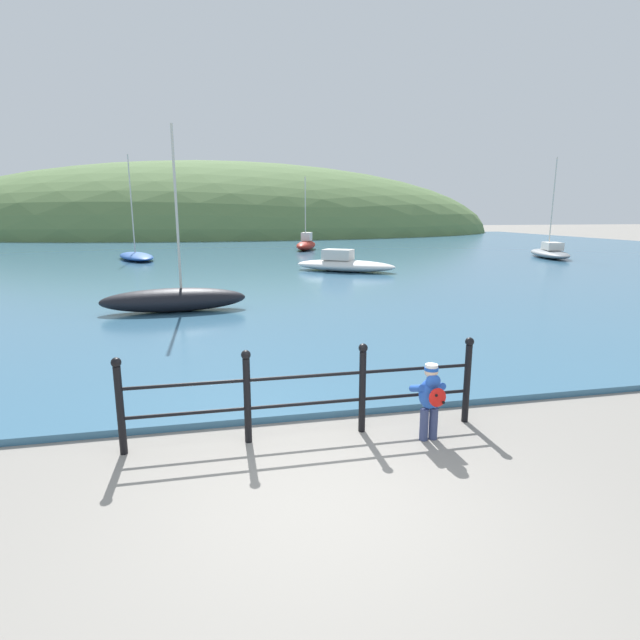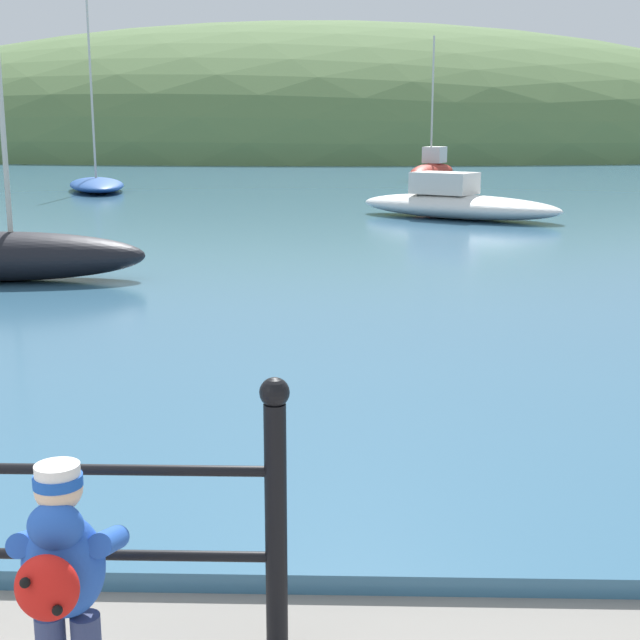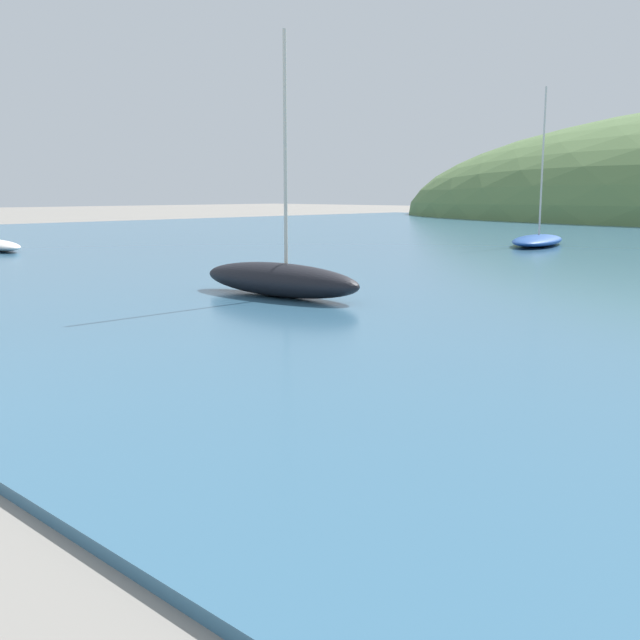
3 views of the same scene
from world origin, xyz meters
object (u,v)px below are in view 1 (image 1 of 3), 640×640
object	(u,v)px
boat_nearest_quay	(136,256)
boat_white_sailboat	(174,299)
boat_blue_hull	(306,244)
boat_mid_harbor	(344,264)
boat_far_right	(550,252)
child_in_coat	(431,395)

from	to	relation	value
boat_nearest_quay	boat_white_sailboat	distance (m)	17.12
boat_nearest_quay	boat_white_sailboat	size ratio (longest dim) A/B	1.19
boat_nearest_quay	boat_blue_hull	bearing A→B (deg)	26.46
boat_blue_hull	boat_nearest_quay	xyz separation A→B (m)	(-11.28, -5.61, -0.20)
boat_blue_hull	boat_nearest_quay	world-z (taller)	boat_nearest_quay
boat_blue_hull	boat_mid_harbor	world-z (taller)	boat_blue_hull
boat_far_right	child_in_coat	bearing A→B (deg)	-129.32
boat_blue_hull	boat_white_sailboat	bearing A→B (deg)	-109.64
child_in_coat	boat_white_sailboat	distance (m)	9.68
boat_nearest_quay	child_in_coat	bearing A→B (deg)	-74.82
child_in_coat	boat_blue_hull	bearing A→B (deg)	82.19
boat_far_right	boat_white_sailboat	world-z (taller)	boat_far_right
child_in_coat	boat_far_right	distance (m)	28.05
boat_nearest_quay	boat_mid_harbor	distance (m)	13.40
boat_nearest_quay	boat_white_sailboat	xyz separation A→B (m)	(3.28, -16.80, 0.12)
boat_blue_hull	boat_nearest_quay	distance (m)	12.60
boat_blue_hull	boat_far_right	world-z (taller)	boat_far_right
boat_mid_harbor	boat_white_sailboat	xyz separation A→B (m)	(-7.23, -8.49, 0.02)
child_in_coat	boat_mid_harbor	world-z (taller)	boat_mid_harbor
child_in_coat	boat_blue_hull	world-z (taller)	boat_blue_hull
child_in_coat	boat_nearest_quay	xyz separation A→B (m)	(-6.98, 25.74, -0.28)
boat_nearest_quay	boat_mid_harbor	world-z (taller)	boat_nearest_quay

